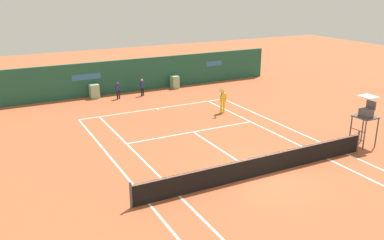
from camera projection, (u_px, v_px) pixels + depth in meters
name	position (u px, v px, depth m)	size (l,w,h in m)	color
ground_plane	(253.00, 171.00, 18.69)	(80.00, 80.00, 0.01)	#B25633
tennis_net	(261.00, 165.00, 18.05)	(12.10, 0.10, 1.07)	#4C4C51
sponsor_back_wall	(130.00, 76.00, 32.11)	(25.00, 1.02, 2.56)	#1E5642
umpire_chair	(366.00, 114.00, 21.07)	(1.00, 1.00, 2.68)	#47474C
player_on_baseline	(223.00, 99.00, 26.86)	(0.76, 0.64, 1.78)	yellow
ball_kid_centre_post	(118.00, 89.00, 30.20)	(0.42, 0.20, 1.26)	black
ball_kid_right_post	(142.00, 86.00, 31.02)	(0.43, 0.22, 1.31)	black
tennis_ball_near_service_line	(101.00, 121.00, 25.42)	(0.07, 0.07, 0.07)	#CCE033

